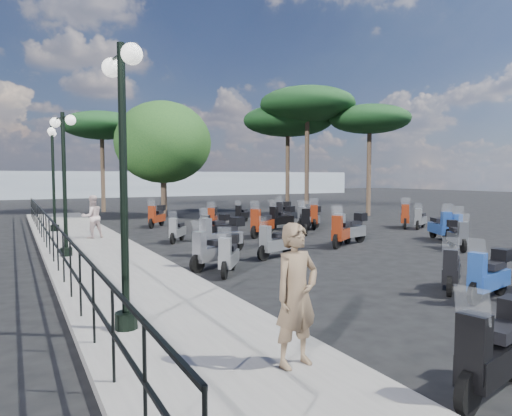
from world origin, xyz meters
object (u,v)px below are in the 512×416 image
lamp_post_2 (53,171)px  broadleaf_tree (163,143)px  lamp_post_0 (123,169)px  pine_0 (288,121)px  scooter_2 (212,252)px  scooter_11 (212,219)px  scooter_27 (405,216)px  lamp_post_1 (64,175)px  pedestrian_far (92,217)px  scooter_4 (177,231)px  scooter_3 (221,236)px  scooter_9 (215,228)px  woman (296,295)px  scooter_6 (451,271)px  scooter_28 (420,220)px  scooter_1 (229,256)px  scooter_15 (350,229)px  scooter_29 (283,212)px  pine_1 (307,105)px  scooter_10 (262,224)px  pine_3 (370,120)px  scooter_0 (495,352)px  scooter_21 (305,222)px  scooter_25 (457,236)px  scooter_17 (311,217)px  scooter_26 (452,228)px  scooter_8 (275,243)px  scooter_20 (440,227)px  pine_2 (102,126)px  scooter_14 (342,232)px  scooter_22 (309,218)px  scooter_16 (282,218)px  scooter_23 (242,215)px  scooter_13 (489,276)px

lamp_post_2 → broadleaf_tree: bearing=49.7°
lamp_post_0 → pine_0: size_ratio=0.59×
scooter_2 → broadleaf_tree: bearing=-36.9°
scooter_11 → scooter_27: scooter_27 is taller
lamp_post_0 → lamp_post_1: size_ratio=1.03×
pedestrian_far → scooter_4: 3.21m
scooter_3 → scooter_9: bearing=-34.1°
lamp_post_2 → scooter_3: 9.04m
woman → scooter_9: 12.24m
scooter_6 → scooter_27: size_ratio=0.89×
pedestrian_far → scooter_28: pedestrian_far is taller
lamp_post_1 → scooter_1: (3.40, -3.85, -2.03)m
scooter_15 → scooter_28: size_ratio=1.29×
scooter_29 → pine_1: bearing=-92.5°
scooter_10 → pine_3: pine_3 is taller
scooter_1 → pine_0: (11.59, 15.68, 5.64)m
scooter_0 → scooter_9: size_ratio=1.12×
scooter_2 → scooter_28: 12.78m
scooter_3 → scooter_15: scooter_3 is taller
scooter_21 → scooter_25: scooter_21 is taller
scooter_17 → broadleaf_tree: broadleaf_tree is taller
scooter_26 → scooter_28: 4.08m
pedestrian_far → scooter_8: bearing=112.1°
scooter_9 → scooter_20: bearing=-145.2°
scooter_15 → scooter_21: 3.13m
scooter_29 → scooter_27: bearing=173.8°
scooter_9 → scooter_26: size_ratio=0.97×
pedestrian_far → scooter_29: bearing=-174.7°
pine_2 → scooter_6: bearing=-84.1°
scooter_14 → scooter_22: bearing=-55.7°
scooter_2 → pine_2: pine_2 is taller
scooter_3 → scooter_17: bearing=-70.5°
lamp_post_0 → scooter_3: (4.32, 6.24, -2.01)m
lamp_post_0 → scooter_3: size_ratio=2.30×
scooter_27 → pine_0: 11.67m
scooter_16 → pine_1: pine_1 is taller
scooter_3 → scooter_17: (6.61, 4.47, -0.01)m
scooter_21 → scooter_23: bearing=-57.7°
scooter_1 → scooter_27: scooter_27 is taller
lamp_post_0 → lamp_post_2: (0.09, 13.95, 0.09)m
scooter_23 → scooter_29: (2.42, -0.26, 0.10)m
scooter_0 → scooter_14: size_ratio=1.06×
woman → scooter_6: woman is taller
scooter_0 → pine_2: 29.85m
scooter_21 → pine_3: pine_3 is taller
scooter_25 → scooter_2: bearing=28.1°
pine_1 → scooter_28: bearing=-85.5°
scooter_6 → scooter_10: bearing=-39.1°
scooter_13 → scooter_20: (6.10, 6.24, 0.02)m
pedestrian_far → scooter_1: pedestrian_far is taller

